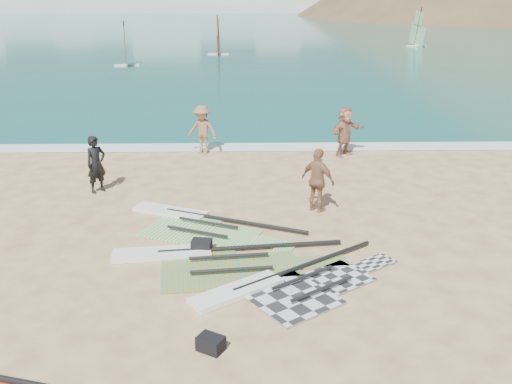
{
  "coord_description": "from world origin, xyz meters",
  "views": [
    {
      "loc": [
        0.76,
        -11.02,
        6.4
      ],
      "look_at": [
        1.07,
        4.0,
        1.0
      ],
      "focal_mm": 40.0,
      "sensor_mm": 36.0,
      "label": 1
    }
  ],
  "objects_px": {
    "gear_bag_near": "(202,246)",
    "gear_bag_far": "(211,343)",
    "rig_grey": "(286,286)",
    "person_wetsuit": "(96,164)",
    "rig_orange": "(210,260)",
    "rig_green": "(195,223)",
    "beachgoer_mid": "(202,130)",
    "beachgoer_right": "(345,131)",
    "beachgoer_back": "(318,180)"
  },
  "relations": [
    {
      "from": "rig_grey",
      "to": "gear_bag_far",
      "type": "distance_m",
      "value": 2.8
    },
    {
      "from": "rig_grey",
      "to": "rig_green",
      "type": "bearing_deg",
      "value": 86.98
    },
    {
      "from": "rig_green",
      "to": "rig_orange",
      "type": "height_order",
      "value": "rig_orange"
    },
    {
      "from": "rig_grey",
      "to": "rig_green",
      "type": "relative_size",
      "value": 0.98
    },
    {
      "from": "rig_grey",
      "to": "beachgoer_right",
      "type": "bearing_deg",
      "value": 38.68
    },
    {
      "from": "rig_orange",
      "to": "gear_bag_far",
      "type": "bearing_deg",
      "value": -93.01
    },
    {
      "from": "rig_grey",
      "to": "gear_bag_near",
      "type": "relative_size",
      "value": 10.0
    },
    {
      "from": "rig_orange",
      "to": "beachgoer_back",
      "type": "distance_m",
      "value": 4.64
    },
    {
      "from": "beachgoer_right",
      "to": "rig_green",
      "type": "bearing_deg",
      "value": -169.04
    },
    {
      "from": "person_wetsuit",
      "to": "beachgoer_mid",
      "type": "distance_m",
      "value": 5.55
    },
    {
      "from": "gear_bag_near",
      "to": "rig_orange",
      "type": "bearing_deg",
      "value": -68.42
    },
    {
      "from": "gear_bag_near",
      "to": "gear_bag_far",
      "type": "bearing_deg",
      "value": -83.8
    },
    {
      "from": "rig_orange",
      "to": "person_wetsuit",
      "type": "distance_m",
      "value": 6.63
    },
    {
      "from": "rig_orange",
      "to": "gear_bag_near",
      "type": "distance_m",
      "value": 0.64
    },
    {
      "from": "gear_bag_far",
      "to": "rig_green",
      "type": "bearing_deg",
      "value": 97.28
    },
    {
      "from": "beachgoer_right",
      "to": "rig_grey",
      "type": "bearing_deg",
      "value": -147.42
    },
    {
      "from": "gear_bag_far",
      "to": "beachgoer_mid",
      "type": "bearing_deg",
      "value": 94.46
    },
    {
      "from": "rig_orange",
      "to": "person_wetsuit",
      "type": "xyz_separation_m",
      "value": [
        -3.98,
        5.23,
        0.9
      ]
    },
    {
      "from": "gear_bag_near",
      "to": "person_wetsuit",
      "type": "height_order",
      "value": "person_wetsuit"
    },
    {
      "from": "gear_bag_far",
      "to": "beachgoer_mid",
      "type": "distance_m",
      "value": 13.53
    },
    {
      "from": "rig_grey",
      "to": "rig_orange",
      "type": "bearing_deg",
      "value": 107.94
    },
    {
      "from": "rig_green",
      "to": "person_wetsuit",
      "type": "xyz_separation_m",
      "value": [
        -3.44,
        2.87,
        0.9
      ]
    },
    {
      "from": "rig_grey",
      "to": "gear_bag_far",
      "type": "height_order",
      "value": "gear_bag_far"
    },
    {
      "from": "rig_green",
      "to": "beachgoer_back",
      "type": "bearing_deg",
      "value": 38.84
    },
    {
      "from": "beachgoer_mid",
      "to": "person_wetsuit",
      "type": "bearing_deg",
      "value": -101.84
    },
    {
      "from": "beachgoer_back",
      "to": "beachgoer_right",
      "type": "relative_size",
      "value": 0.98
    },
    {
      "from": "rig_grey",
      "to": "rig_orange",
      "type": "relative_size",
      "value": 0.85
    },
    {
      "from": "rig_grey",
      "to": "beachgoer_back",
      "type": "bearing_deg",
      "value": 39.59
    },
    {
      "from": "gear_bag_near",
      "to": "beachgoer_right",
      "type": "distance_m",
      "value": 10.22
    },
    {
      "from": "gear_bag_near",
      "to": "beachgoer_mid",
      "type": "height_order",
      "value": "beachgoer_mid"
    },
    {
      "from": "gear_bag_near",
      "to": "gear_bag_far",
      "type": "xyz_separation_m",
      "value": [
        0.46,
        -4.25,
        -0.02
      ]
    },
    {
      "from": "gear_bag_far",
      "to": "person_wetsuit",
      "type": "xyz_separation_m",
      "value": [
        -4.21,
        8.89,
        0.8
      ]
    },
    {
      "from": "person_wetsuit",
      "to": "beachgoer_back",
      "type": "bearing_deg",
      "value": -59.84
    },
    {
      "from": "rig_orange",
      "to": "beachgoer_back",
      "type": "xyz_separation_m",
      "value": [
        3.07,
        3.35,
        0.93
      ]
    },
    {
      "from": "rig_grey",
      "to": "person_wetsuit",
      "type": "height_order",
      "value": "person_wetsuit"
    },
    {
      "from": "rig_green",
      "to": "gear_bag_far",
      "type": "height_order",
      "value": "gear_bag_far"
    },
    {
      "from": "rig_green",
      "to": "gear_bag_far",
      "type": "distance_m",
      "value": 6.07
    },
    {
      "from": "rig_grey",
      "to": "person_wetsuit",
      "type": "distance_m",
      "value": 8.79
    },
    {
      "from": "rig_green",
      "to": "person_wetsuit",
      "type": "distance_m",
      "value": 4.56
    },
    {
      "from": "rig_green",
      "to": "rig_orange",
      "type": "relative_size",
      "value": 0.87
    },
    {
      "from": "person_wetsuit",
      "to": "beachgoer_right",
      "type": "bearing_deg",
      "value": -19.8
    },
    {
      "from": "beachgoer_right",
      "to": "beachgoer_back",
      "type": "bearing_deg",
      "value": -148.13
    },
    {
      "from": "gear_bag_near",
      "to": "rig_grey",
      "type": "bearing_deg",
      "value": -43.57
    },
    {
      "from": "beachgoer_back",
      "to": "person_wetsuit",
      "type": "bearing_deg",
      "value": 27.55
    },
    {
      "from": "gear_bag_far",
      "to": "beachgoer_back",
      "type": "distance_m",
      "value": 7.61
    },
    {
      "from": "rig_orange",
      "to": "gear_bag_far",
      "type": "distance_m",
      "value": 3.67
    },
    {
      "from": "rig_orange",
      "to": "beachgoer_right",
      "type": "xyz_separation_m",
      "value": [
        4.89,
        9.39,
        0.95
      ]
    },
    {
      "from": "rig_green",
      "to": "rig_orange",
      "type": "bearing_deg",
      "value": -53.62
    },
    {
      "from": "gear_bag_far",
      "to": "person_wetsuit",
      "type": "distance_m",
      "value": 9.87
    },
    {
      "from": "person_wetsuit",
      "to": "gear_bag_far",
      "type": "bearing_deg",
      "value": -109.6
    }
  ]
}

